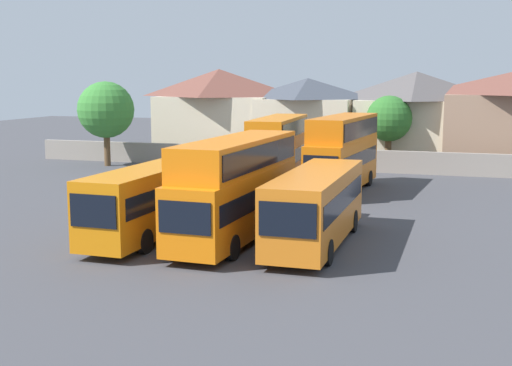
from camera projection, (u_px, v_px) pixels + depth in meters
ground at (319, 184)px, 49.43m from camera, size 140.00×140.00×0.00m
depot_boundary_wall at (338, 160)px, 56.20m from camera, size 56.00×0.50×1.80m
bus_1 at (159, 195)px, 33.28m from camera, size 2.68×11.86×3.40m
bus_2 at (236, 183)px, 32.01m from camera, size 2.95×11.22×4.81m
bus_3 at (316, 204)px, 31.02m from camera, size 2.76×10.48×3.39m
bus_4 at (278, 149)px, 47.00m from camera, size 3.17×10.50×4.91m
bus_5 at (343, 149)px, 45.66m from camera, size 3.23×10.37×5.07m
house_terrace_left at (219, 112)px, 65.60m from camera, size 11.50×7.66×8.42m
house_terrace_centre at (307, 119)px, 62.70m from camera, size 9.02×7.10×7.57m
house_terrace_right at (415, 117)px, 60.16m from camera, size 10.57×7.01×8.14m
house_terrace_far_right at (510, 119)px, 57.53m from camera, size 11.14×8.15×8.10m
tree_left_of_lot at (389, 119)px, 56.92m from camera, size 3.83×3.83×6.15m
tree_behind_wall at (106, 110)px, 58.71m from camera, size 4.87×4.87×7.31m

